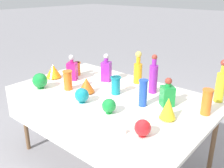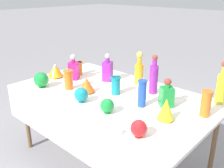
{
  "view_description": "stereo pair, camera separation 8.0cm",
  "coord_description": "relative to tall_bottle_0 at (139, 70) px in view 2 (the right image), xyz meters",
  "views": [
    {
      "loc": [
        1.41,
        -1.65,
        1.69
      ],
      "look_at": [
        0.0,
        0.0,
        0.86
      ],
      "focal_mm": 40.0,
      "sensor_mm": 36.0,
      "label": 1
    },
    {
      "loc": [
        1.47,
        -1.6,
        1.69
      ],
      "look_at": [
        0.0,
        0.0,
        0.86
      ],
      "focal_mm": 40.0,
      "sensor_mm": 36.0,
      "label": 2
    }
  ],
  "objects": [
    {
      "name": "ground_plane",
      "position": [
        -0.01,
        -0.4,
        -0.9
      ],
      "size": [
        40.0,
        40.0,
        0.0
      ],
      "primitive_type": "plane",
      "color": "gray"
    },
    {
      "name": "display_table",
      "position": [
        -0.01,
        -0.44,
        -0.2
      ],
      "size": [
        1.9,
        1.12,
        0.76
      ],
      "color": "white",
      "rests_on": "ground"
    },
    {
      "name": "tall_bottle_0",
      "position": [
        0.0,
        0.0,
        0.0
      ],
      "size": [
        0.09,
        0.09,
        0.34
      ],
      "color": "orange",
      "rests_on": "display_table"
    },
    {
      "name": "tall_bottle_1",
      "position": [
        0.26,
        -0.12,
        0.02
      ],
      "size": [
        0.08,
        0.08,
        0.37
      ],
      "color": "purple",
      "rests_on": "display_table"
    },
    {
      "name": "tall_bottle_2",
      "position": [
        0.81,
        0.09,
        0.01
      ],
      "size": [
        0.08,
        0.08,
        0.38
      ],
      "color": "yellow",
      "rests_on": "display_table"
    },
    {
      "name": "square_decanter_0",
      "position": [
        -0.29,
        -0.16,
        -0.02
      ],
      "size": [
        0.12,
        0.12,
        0.3
      ],
      "color": "purple",
      "rests_on": "display_table"
    },
    {
      "name": "square_decanter_1",
      "position": [
        0.5,
        -0.28,
        -0.04
      ],
      "size": [
        0.14,
        0.14,
        0.25
      ],
      "color": "#198C38",
      "rests_on": "display_table"
    },
    {
      "name": "square_decanter_2",
      "position": [
        -0.6,
        -0.38,
        -0.03
      ],
      "size": [
        0.13,
        0.13,
        0.28
      ],
      "color": "#C61972",
      "rests_on": "display_table"
    },
    {
      "name": "slender_vase_0",
      "position": [
        -0.41,
        -0.59,
        -0.04
      ],
      "size": [
        0.09,
        0.09,
        0.19
      ],
      "color": "orange",
      "rests_on": "display_table"
    },
    {
      "name": "slender_vase_1",
      "position": [
        0.01,
        -0.37,
        -0.05
      ],
      "size": [
        0.1,
        0.1,
        0.17
      ],
      "color": "teal",
      "rests_on": "display_table"
    },
    {
      "name": "slender_vase_2",
      "position": [
        -0.68,
        -0.24,
        -0.06
      ],
      "size": [
        0.09,
        0.09,
        0.15
      ],
      "color": "orange",
      "rests_on": "display_table"
    },
    {
      "name": "slender_vase_3",
      "position": [
        0.35,
        -0.42,
        -0.02
      ],
      "size": [
        0.08,
        0.08,
        0.23
      ],
      "color": "blue",
      "rests_on": "display_table"
    },
    {
      "name": "slender_vase_4",
      "position": [
        0.81,
        -0.23,
        -0.03
      ],
      "size": [
        0.09,
        0.09,
        0.21
      ],
      "color": "orange",
      "rests_on": "display_table"
    },
    {
      "name": "fluted_vase_0",
      "position": [
        0.62,
        -0.5,
        -0.05
      ],
      "size": [
        0.13,
        0.13,
        0.18
      ],
      "color": "yellow",
      "rests_on": "display_table"
    },
    {
      "name": "fluted_vase_1",
      "position": [
        -0.8,
        -0.48,
        -0.06
      ],
      "size": [
        0.17,
        0.17,
        0.16
      ],
      "color": "orange",
      "rests_on": "display_table"
    },
    {
      "name": "fluted_vase_2",
      "position": [
        -0.22,
        -0.53,
        -0.07
      ],
      "size": [
        0.15,
        0.15,
        0.15
      ],
      "color": "orange",
      "rests_on": "display_table"
    },
    {
      "name": "round_bowl_0",
      "position": [
        -0.09,
        -0.71,
        -0.07
      ],
      "size": [
        0.12,
        0.12,
        0.13
      ],
      "color": "teal",
      "rests_on": "display_table"
    },
    {
      "name": "round_bowl_1",
      "position": [
        -0.65,
        -0.75,
        -0.06
      ],
      "size": [
        0.15,
        0.15,
        0.16
      ],
      "color": "#198C38",
      "rests_on": "display_table"
    },
    {
      "name": "round_bowl_2",
      "position": [
        0.61,
        -0.82,
        -0.08
      ],
      "size": [
        0.11,
        0.11,
        0.12
      ],
      "color": "red",
      "rests_on": "display_table"
    },
    {
      "name": "round_bowl_3",
      "position": [
        0.22,
        -0.71,
        -0.08
      ],
      "size": [
        0.11,
        0.11,
        0.12
      ],
      "color": "#198C38",
      "rests_on": "display_table"
    },
    {
      "name": "price_tag_left",
      "position": [
        0.48,
        -0.88,
        -0.12
      ],
      "size": [
        0.06,
        0.03,
        0.04
      ],
      "primitive_type": "cube",
      "rotation": [
        -0.21,
        0.0,
        0.24
      ],
      "color": "white",
      "rests_on": "display_table"
    },
    {
      "name": "cardboard_box_behind_left",
      "position": [
        0.19,
        0.64,
        -0.72
      ],
      "size": [
        0.46,
        0.38,
        0.45
      ],
      "color": "tan",
      "rests_on": "ground"
    }
  ]
}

